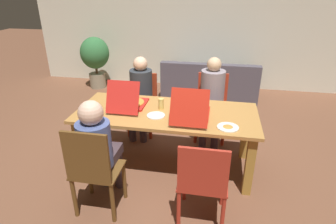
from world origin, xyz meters
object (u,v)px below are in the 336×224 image
object	(u,v)px
pizza_box_0	(191,112)
drinking_glass_0	(179,98)
dining_table	(166,120)
plate_1	(228,127)
person_1	(140,91)
plate_0	(156,116)
couch	(209,84)
chair_0	(93,169)
chair_2	(211,105)
drinking_glass_1	(161,104)
pizza_box_1	(129,102)
potted_plant	(95,57)
person_2	(212,94)
chair_3	(203,180)
chair_1	(143,102)
person_0	(98,145)

from	to	relation	value
pizza_box_0	drinking_glass_0	distance (m)	0.40
dining_table	plate_1	xyz separation A→B (m)	(0.71, -0.28, 0.12)
dining_table	person_1	world-z (taller)	person_1
plate_0	couch	size ratio (longest dim) A/B	0.11
chair_0	person_1	world-z (taller)	person_1
chair_2	drinking_glass_1	world-z (taller)	chair_2
person_1	drinking_glass_0	distance (m)	0.78
pizza_box_1	plate_0	bearing A→B (deg)	-29.15
pizza_box_1	potted_plant	size ratio (longest dim) A/B	0.49
dining_table	drinking_glass_1	size ratio (longest dim) A/B	16.33
plate_1	drinking_glass_1	distance (m)	0.86
person_2	drinking_glass_0	distance (m)	0.62
potted_plant	couch	bearing A→B (deg)	-3.81
chair_2	chair_3	xyz separation A→B (m)	(0.00, -1.78, 0.02)
chair_2	pizza_box_0	xyz separation A→B (m)	(-0.20, -0.96, 0.30)
chair_1	chair_3	distance (m)	2.03
person_2	plate_0	size ratio (longest dim) A/B	5.92
plate_0	couch	distance (m)	2.67
couch	potted_plant	bearing A→B (deg)	176.19
person_2	drinking_glass_1	world-z (taller)	person_2
pizza_box_1	plate_0	xyz separation A→B (m)	(0.38, -0.21, -0.05)
person_0	couch	distance (m)	3.38
person_2	plate_0	xyz separation A→B (m)	(-0.60, -0.88, 0.04)
chair_0	chair_1	distance (m)	1.80
chair_2	person_0	bearing A→B (deg)	-121.54
pizza_box_1	plate_1	distance (m)	1.24
person_2	person_0	bearing A→B (deg)	-123.95
pizza_box_1	plate_0	size ratio (longest dim) A/B	2.59
chair_1	pizza_box_0	bearing A→B (deg)	-48.57
drinking_glass_1	chair_1	bearing A→B (deg)	119.31
person_0	drinking_glass_0	bearing A→B (deg)	59.53
plate_0	couch	xyz separation A→B (m)	(0.50, 2.58, -0.47)
person_2	couch	world-z (taller)	person_2
pizza_box_1	person_1	bearing A→B (deg)	94.05
person_0	couch	size ratio (longest dim) A/B	0.65
chair_0	drinking_glass_1	size ratio (longest dim) A/B	7.51
drinking_glass_0	plate_1	bearing A→B (deg)	-42.84
pizza_box_0	plate_0	xyz separation A→B (m)	(-0.39, -0.07, -0.05)
plate_0	drinking_glass_0	bearing A→B (deg)	65.11
drinking_glass_1	couch	world-z (taller)	drinking_glass_1
chair_2	drinking_glass_1	distance (m)	1.05
chair_2	pizza_box_0	world-z (taller)	pizza_box_0
dining_table	plate_1	bearing A→B (deg)	-21.61
person_0	potted_plant	world-z (taller)	person_0
dining_table	chair_3	distance (m)	1.03
chair_0	plate_0	size ratio (longest dim) A/B	4.71
chair_2	person_2	size ratio (longest dim) A/B	0.77
dining_table	couch	distance (m)	2.50
dining_table	drinking_glass_1	xyz separation A→B (m)	(-0.08, 0.07, 0.18)
chair_1	person_1	world-z (taller)	person_1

